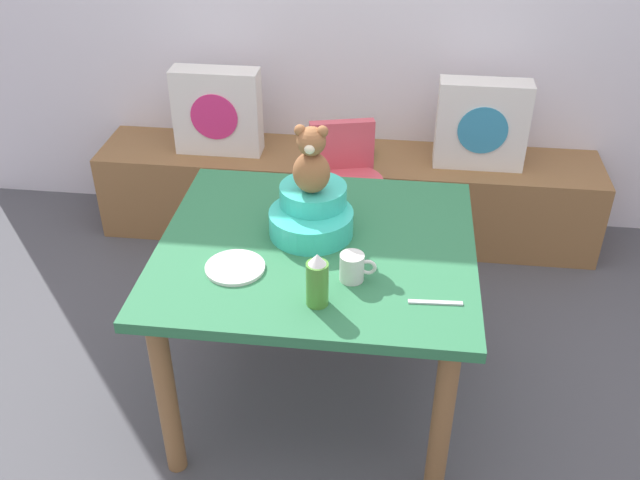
{
  "coord_description": "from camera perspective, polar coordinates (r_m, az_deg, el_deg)",
  "views": [
    {
      "loc": [
        0.26,
        -2.06,
        2.13
      ],
      "look_at": [
        0.0,
        0.1,
        0.69
      ],
      "focal_mm": 40.03,
      "sensor_mm": 36.0,
      "label": 1
    }
  ],
  "objects": [
    {
      "name": "ground_plane",
      "position": [
        2.97,
        -0.24,
        -12.25
      ],
      "size": [
        8.0,
        8.0,
        0.0
      ],
      "primitive_type": "plane",
      "color": "#4C4C51"
    },
    {
      "name": "window_bench",
      "position": [
        3.82,
        2.09,
        3.67
      ],
      "size": [
        2.6,
        0.44,
        0.46
      ],
      "primitive_type": "cube",
      "color": "olive",
      "rests_on": "ground_plane"
    },
    {
      "name": "pillow_floral_left",
      "position": [
        3.71,
        -8.2,
        10.14
      ],
      "size": [
        0.44,
        0.15,
        0.44
      ],
      "color": "white",
      "rests_on": "window_bench"
    },
    {
      "name": "pillow_floral_right",
      "position": [
        3.62,
        12.8,
        9.0
      ],
      "size": [
        0.44,
        0.15,
        0.44
      ],
      "color": "white",
      "rests_on": "window_bench"
    },
    {
      "name": "book_stack",
      "position": [
        3.7,
        2.64,
        7.25
      ],
      "size": [
        0.2,
        0.14,
        0.08
      ],
      "primitive_type": "cube",
      "color": "#83B57C",
      "rests_on": "window_bench"
    },
    {
      "name": "dining_table",
      "position": [
        2.56,
        -0.27,
        -2.3
      ],
      "size": [
        1.1,
        1.0,
        0.74
      ],
      "color": "#2D7247",
      "rests_on": "ground_plane"
    },
    {
      "name": "highchair",
      "position": [
        3.3,
        2.1,
        4.29
      ],
      "size": [
        0.4,
        0.51,
        0.79
      ],
      "color": "#D84C59",
      "rests_on": "ground_plane"
    },
    {
      "name": "infant_seat_teal",
      "position": [
        2.53,
        -0.66,
        2.16
      ],
      "size": [
        0.3,
        0.33,
        0.16
      ],
      "color": "#39CBB4",
      "rests_on": "dining_table"
    },
    {
      "name": "teddy_bear",
      "position": [
        2.43,
        -0.69,
        6.31
      ],
      "size": [
        0.13,
        0.12,
        0.25
      ],
      "color": "#945C36",
      "rests_on": "infant_seat_teal"
    },
    {
      "name": "ketchup_bottle",
      "position": [
        2.17,
        -0.22,
        -3.28
      ],
      "size": [
        0.07,
        0.07,
        0.18
      ],
      "color": "#4C8C33",
      "rests_on": "dining_table"
    },
    {
      "name": "coffee_mug",
      "position": [
        2.3,
        2.64,
        -2.19
      ],
      "size": [
        0.12,
        0.08,
        0.09
      ],
      "color": "silver",
      "rests_on": "dining_table"
    },
    {
      "name": "dinner_plate_near",
      "position": [
        2.39,
        -6.8,
        -2.19
      ],
      "size": [
        0.2,
        0.2,
        0.01
      ],
      "primitive_type": "cylinder",
      "color": "white",
      "rests_on": "dining_table"
    },
    {
      "name": "table_fork",
      "position": [
        2.25,
        9.2,
        -4.95
      ],
      "size": [
        0.17,
        0.03,
        0.01
      ],
      "primitive_type": "cube",
      "rotation": [
        0.0,
        0.0,
        1.63
      ],
      "color": "silver",
      "rests_on": "dining_table"
    }
  ]
}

